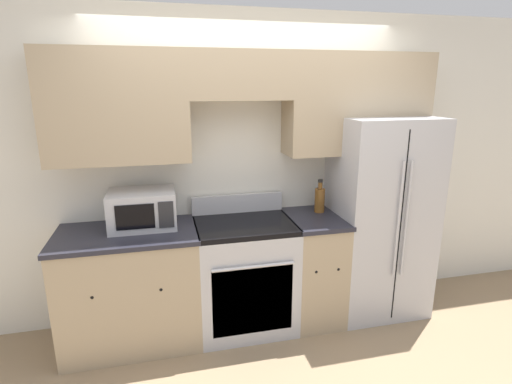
{
  "coord_description": "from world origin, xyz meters",
  "views": [
    {
      "loc": [
        -0.72,
        -2.67,
        2.01
      ],
      "look_at": [
        0.0,
        0.31,
        1.18
      ],
      "focal_mm": 28.0,
      "sensor_mm": 36.0,
      "label": 1
    }
  ],
  "objects_px": {
    "refrigerator": "(377,216)",
    "bottle": "(320,199)",
    "microwave": "(142,209)",
    "oven_range": "(245,274)"
  },
  "relations": [
    {
      "from": "refrigerator",
      "to": "microwave",
      "type": "xyz_separation_m",
      "value": [
        -2.01,
        0.04,
        0.2
      ]
    },
    {
      "from": "refrigerator",
      "to": "bottle",
      "type": "xyz_separation_m",
      "value": [
        -0.52,
        0.07,
        0.17
      ]
    },
    {
      "from": "refrigerator",
      "to": "bottle",
      "type": "relative_size",
      "value": 6.03
    },
    {
      "from": "oven_range",
      "to": "bottle",
      "type": "relative_size",
      "value": 3.76
    },
    {
      "from": "oven_range",
      "to": "microwave",
      "type": "relative_size",
      "value": 2.17
    },
    {
      "from": "oven_range",
      "to": "microwave",
      "type": "xyz_separation_m",
      "value": [
        -0.79,
        0.1,
        0.6
      ]
    },
    {
      "from": "refrigerator",
      "to": "microwave",
      "type": "distance_m",
      "value": 2.02
    },
    {
      "from": "refrigerator",
      "to": "microwave",
      "type": "relative_size",
      "value": 3.48
    },
    {
      "from": "refrigerator",
      "to": "bottle",
      "type": "bearing_deg",
      "value": 172.7
    },
    {
      "from": "oven_range",
      "to": "bottle",
      "type": "bearing_deg",
      "value": 10.0
    }
  ]
}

